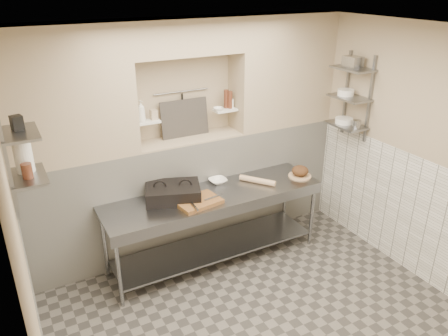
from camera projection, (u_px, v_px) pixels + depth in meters
floor at (264, 326)px, 4.43m from camera, size 4.00×3.90×0.10m
ceiling at (278, 28)px, 3.26m from camera, size 4.00×3.90×0.10m
wall_left at (17, 267)px, 2.96m from camera, size 0.10×3.90×2.80m
wall_right at (427, 158)px, 4.73m from camera, size 0.10×3.90×2.80m
wall_back at (181, 134)px, 5.45m from camera, size 4.00×0.10×2.80m
backwall_lower at (190, 191)px, 5.54m from camera, size 4.00×0.40×1.40m
alcove_sill at (189, 139)px, 5.25m from camera, size 1.30×0.40×0.02m
backwall_pillar_left at (66, 96)px, 4.40m from camera, size 1.35×0.40×1.40m
backwall_pillar_right at (282, 71)px, 5.54m from camera, size 1.35×0.40×1.40m
backwall_header at (185, 36)px, 4.77m from camera, size 1.30×0.40×0.40m
wainscot_right at (412, 215)px, 4.99m from camera, size 0.02×3.90×1.40m
alcove_shelf_left at (147, 122)px, 4.92m from camera, size 0.28×0.16×0.02m
alcove_shelf_right at (225, 110)px, 5.35m from camera, size 0.28×0.16×0.02m
utensil_rail at (181, 92)px, 5.17m from camera, size 0.70×0.02×0.02m
hanging_steel at (183, 106)px, 5.22m from camera, size 0.02×0.02×0.30m
splash_panel at (185, 118)px, 5.24m from camera, size 0.60×0.08×0.45m
shelf_rail_left_a at (5, 151)px, 3.83m from camera, size 0.03×0.03×0.95m
shelf_rail_left_b at (8, 167)px, 3.51m from camera, size 0.03×0.03×0.95m
wall_shelf_left_lower at (28, 177)px, 3.81m from camera, size 0.30×0.50×0.02m
wall_shelf_left_upper at (19, 133)px, 3.65m from camera, size 0.30×0.50×0.03m
shelf_rail_right_a at (346, 93)px, 5.52m from camera, size 0.03×0.03×1.05m
shelf_rail_right_b at (370, 100)px, 5.20m from camera, size 0.03×0.03×1.05m
wall_shelf_right_lower at (346, 125)px, 5.44m from camera, size 0.30×0.50×0.02m
wall_shelf_right_mid at (349, 98)px, 5.30m from camera, size 0.30×0.50×0.02m
wall_shelf_right_upper at (353, 69)px, 5.16m from camera, size 0.30×0.50×0.03m
prep_table at (215, 214)px, 5.13m from camera, size 2.60×0.70×0.90m
panini_press at (173, 192)px, 4.89m from camera, size 0.71×0.61×0.16m
cutting_board at (198, 202)px, 4.82m from camera, size 0.52×0.40×0.04m
knife_blade at (213, 197)px, 4.86m from camera, size 0.24×0.07×0.01m
tongs at (194, 205)px, 4.67m from camera, size 0.03×0.24×0.02m
mixing_bowl at (218, 181)px, 5.29m from camera, size 0.21×0.21×0.05m
rolling_pin at (257, 180)px, 5.29m from camera, size 0.33×0.40×0.07m
bread_board at (300, 176)px, 5.47m from camera, size 0.29×0.29×0.02m
bread_loaf at (300, 171)px, 5.44m from camera, size 0.21×0.21×0.13m
bottle_soap at (141, 111)px, 4.83m from camera, size 0.12×0.12×0.24m
jar_alcove at (154, 115)px, 4.93m from camera, size 0.07×0.07×0.11m
bowl_alcove at (218, 109)px, 5.27m from camera, size 0.14×0.14×0.04m
condiment_a at (230, 100)px, 5.33m from camera, size 0.06×0.06×0.21m
condiment_b at (226, 99)px, 5.34m from camera, size 0.06×0.06×0.23m
condiment_c at (231, 103)px, 5.36m from camera, size 0.07×0.07×0.11m
jug_left at (23, 155)px, 3.82m from camera, size 0.16×0.16×0.31m
jar_left at (27, 171)px, 3.73m from camera, size 0.09×0.09×0.13m
box_left_upper at (17, 123)px, 3.67m from camera, size 0.11×0.11×0.13m
bowl_right at (344, 121)px, 5.46m from camera, size 0.22×0.22×0.07m
canister_right at (357, 124)px, 5.28m from camera, size 0.10×0.10×0.10m
bowl_right_mid at (346, 92)px, 5.34m from camera, size 0.20×0.20×0.07m
basket_right at (353, 62)px, 5.14m from camera, size 0.17×0.21×0.13m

